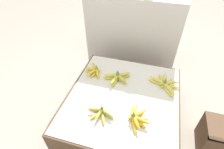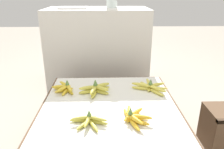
{
  "view_description": "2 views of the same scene",
  "coord_description": "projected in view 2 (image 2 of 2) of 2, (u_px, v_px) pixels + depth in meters",
  "views": [
    {
      "loc": [
        0.17,
        -0.94,
        1.37
      ],
      "look_at": [
        -0.13,
        0.1,
        0.41
      ],
      "focal_mm": 28.0,
      "sensor_mm": 36.0,
      "label": 1
    },
    {
      "loc": [
        -0.02,
        -1.27,
        1.0
      ],
      "look_at": [
        0.02,
        0.06,
        0.47
      ],
      "focal_mm": 35.0,
      "sensor_mm": 36.0,
      "label": 2
    }
  ],
  "objects": [
    {
      "name": "banana_bunch_front_midright",
      "position": [
        134.0,
        117.0,
        1.26
      ],
      "size": [
        0.17,
        0.24,
        0.09
      ],
      "color": "gold",
      "rests_on": "display_platform"
    },
    {
      "name": "ground_plane",
      "position": [
        109.0,
        140.0,
        1.55
      ],
      "size": [
        10.0,
        10.0,
        0.0
      ],
      "primitive_type": "plane",
      "color": "#A89E8E"
    },
    {
      "name": "banana_bunch_middle_right",
      "position": [
        151.0,
        87.0,
        1.65
      ],
      "size": [
        0.27,
        0.27,
        0.09
      ],
      "color": "#DBCC4C",
      "rests_on": "display_platform"
    },
    {
      "name": "banana_bunch_middle_midleft",
      "position": [
        96.0,
        89.0,
        1.59
      ],
      "size": [
        0.24,
        0.2,
        0.1
      ],
      "color": "gold",
      "rests_on": "display_platform"
    },
    {
      "name": "foam_tray_white",
      "position": [
        73.0,
        8.0,
        2.06
      ],
      "size": [
        0.27,
        0.19,
        0.02
      ],
      "color": "white",
      "rests_on": "back_vendor_table"
    },
    {
      "name": "banana_bunch_front_midleft",
      "position": [
        89.0,
        121.0,
        1.23
      ],
      "size": [
        0.23,
        0.16,
        0.08
      ],
      "color": "gold",
      "rests_on": "display_platform"
    },
    {
      "name": "display_platform",
      "position": [
        109.0,
        123.0,
        1.49
      ],
      "size": [
        0.9,
        0.98,
        0.28
      ],
      "color": "brown",
      "rests_on": "ground_plane"
    },
    {
      "name": "back_vendor_table",
      "position": [
        98.0,
        49.0,
        2.29
      ],
      "size": [
        1.02,
        0.52,
        0.82
      ],
      "color": "beige",
      "rests_on": "ground_plane"
    },
    {
      "name": "banana_bunch_middle_left",
      "position": [
        65.0,
        88.0,
        1.62
      ],
      "size": [
        0.18,
        0.21,
        0.09
      ],
      "color": "gold",
      "rests_on": "display_platform"
    }
  ]
}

